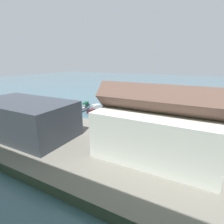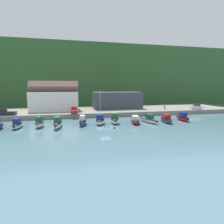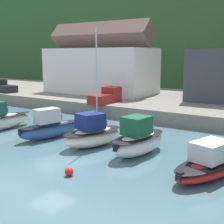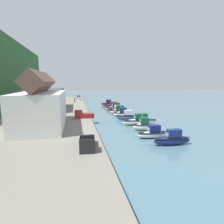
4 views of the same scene
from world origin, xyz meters
name	(u,v)px [view 3 (image 3 of 4)]	position (x,y,z in m)	size (l,w,h in m)	color
ground_plane	(51,167)	(0.00, 0.00, 0.00)	(320.00, 320.00, 0.00)	slate
quay_promenade	(190,105)	(0.00, 26.53, 0.76)	(111.04, 21.81, 1.51)	gray
harbor_clubhouse	(100,66)	(-14.57, 25.81, 5.66)	(17.25, 8.29, 10.94)	white
moored_boat_4	(50,127)	(-5.43, 5.42, 0.99)	(3.05, 6.44, 2.70)	#33568E
moored_boat_5	(93,134)	(-0.66, 5.50, 1.04)	(3.81, 5.97, 9.48)	white
moored_boat_6	(138,140)	(3.48, 5.66, 1.10)	(2.88, 5.95, 2.95)	white
moored_boat_7	(213,163)	(9.33, 4.67, 0.78)	(4.25, 7.65, 2.20)	red
pickup_truck_0	(3,87)	(-28.38, 17.89, 2.33)	(4.89, 2.38, 1.90)	black
pickup_truck_1	(107,96)	(-7.62, 17.66, 2.33)	(2.06, 4.76, 1.90)	maroon
mooring_buoy_0	(69,172)	(2.02, -0.45, 0.28)	(0.55, 0.55, 0.55)	red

